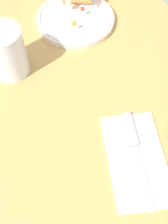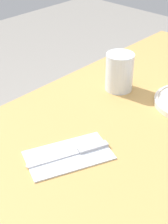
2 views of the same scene
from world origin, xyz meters
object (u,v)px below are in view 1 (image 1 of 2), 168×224
Objects in this scene: milk_glass at (7,53)px; butter_knife at (135,153)px; dining_table at (81,95)px; napkin_folded at (136,159)px; plate_pizza at (75,18)px.

butter_knife is at bearing 20.20° from milk_glass.
napkin_folded is (0.26, -0.03, 0.12)m from dining_table.
plate_pizza is (-0.15, 0.07, 0.13)m from dining_table.
butter_knife reaches higher than dining_table.
dining_table is at bearing -162.77° from butter_knife.
dining_table is 0.28m from butter_knife.
napkin_folded is at bearing -5.84° from dining_table.
milk_glass is at bearing -137.45° from butter_knife.
butter_knife is (0.40, -0.09, -0.01)m from plate_pizza.
plate_pizza reaches higher than napkin_folded.
napkin_folded is 1.16× the size of butter_knife.
butter_knife is (0.25, -0.02, 0.12)m from dining_table.
napkin_folded is at bearing 19.03° from milk_glass.
dining_table is 5.51× the size of napkin_folded.
plate_pizza reaches higher than dining_table.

